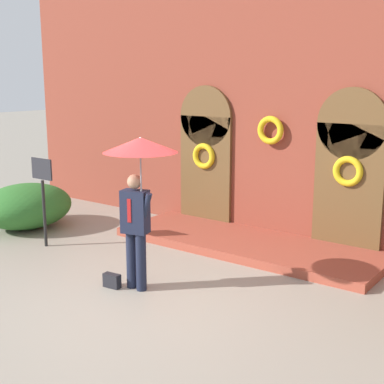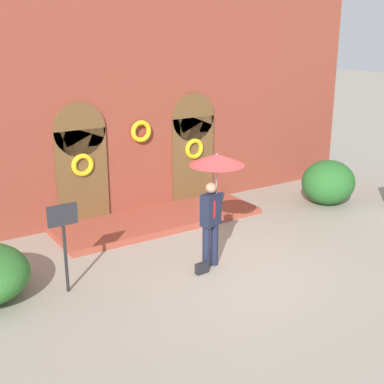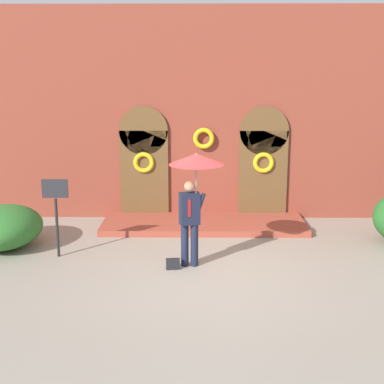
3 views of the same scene
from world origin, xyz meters
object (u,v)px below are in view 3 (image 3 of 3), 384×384
person_with_umbrella (194,176)px  sign_post (56,205)px  shrub_left (3,227)px  handbag (173,264)px

person_with_umbrella → sign_post: (-2.97, 0.53, -0.75)m
shrub_left → sign_post: bearing=-23.5°
shrub_left → handbag: bearing=-18.8°
person_with_umbrella → handbag: 1.87m
handbag → shrub_left: (-3.94, 1.34, 0.37)m
person_with_umbrella → shrub_left: bearing=165.4°
handbag → sign_post: size_ratio=0.16×
person_with_umbrella → shrub_left: (-4.38, 1.14, -1.43)m
sign_post → shrub_left: size_ratio=0.85×
person_with_umbrella → sign_post: person_with_umbrella is taller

